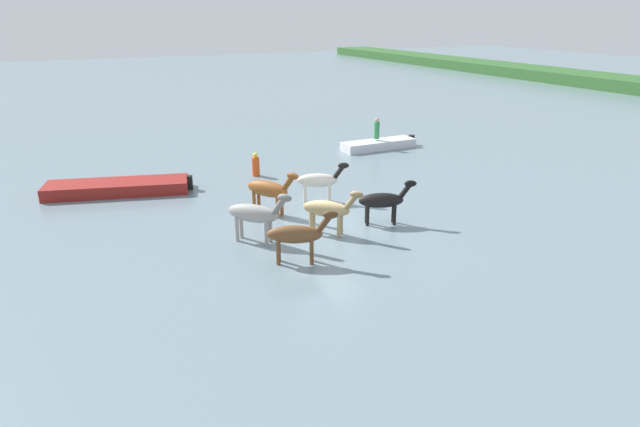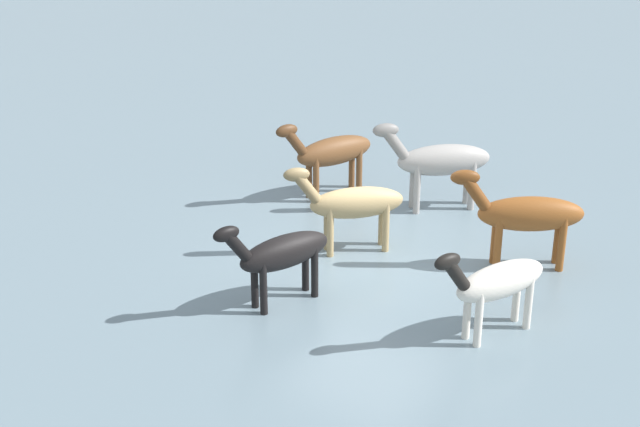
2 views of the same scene
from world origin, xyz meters
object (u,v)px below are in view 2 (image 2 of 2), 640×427
horse_chestnut_trailing (281,253)px  horse_dark_mare (331,152)px  horse_dun_straggler (352,203)px  horse_lead (496,282)px  horse_pinto_flank (526,214)px  horse_rear_stallion (440,161)px

horse_chestnut_trailing → horse_dark_mare: bearing=-136.2°
horse_dun_straggler → horse_lead: size_ratio=0.87×
horse_chestnut_trailing → horse_pinto_flank: bearing=161.8°
horse_chestnut_trailing → horse_dun_straggler: horse_dun_straggler is taller
horse_rear_stallion → horse_lead: bearing=84.4°
horse_rear_stallion → horse_dark_mare: bearing=-27.1°
horse_dun_straggler → horse_lead: 3.60m
horse_dark_mare → horse_lead: size_ratio=1.03×
horse_lead → horse_rear_stallion: bearing=-117.5°
horse_dun_straggler → horse_pinto_flank: size_ratio=0.83×
horse_dun_straggler → horse_rear_stallion: bearing=-145.1°
horse_pinto_flank → horse_lead: 2.45m
horse_dark_mare → horse_rear_stallion: bearing=131.3°
horse_pinto_flank → horse_rear_stallion: 2.80m
horse_chestnut_trailing → horse_lead: horse_lead is taller
horse_chestnut_trailing → horse_rear_stallion: (-0.47, -4.83, 0.11)m
horse_pinto_flank → horse_dark_mare: bearing=-43.5°
horse_chestnut_trailing → horse_lead: 3.49m
horse_dun_straggler → horse_rear_stallion: size_ratio=0.90×
horse_dark_mare → horse_rear_stallion: size_ratio=1.06×
horse_chestnut_trailing → horse_lead: bearing=128.3°
horse_chestnut_trailing → horse_lead: (-3.35, -0.98, 0.01)m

